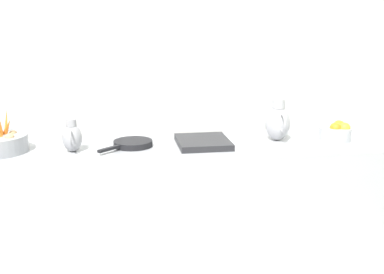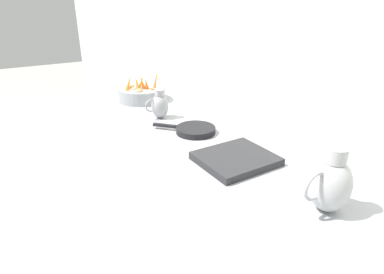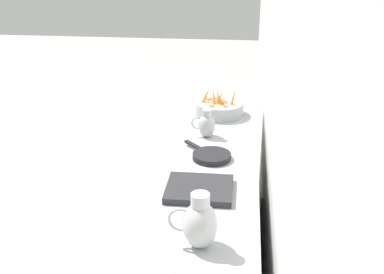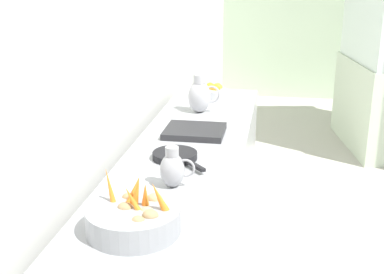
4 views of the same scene
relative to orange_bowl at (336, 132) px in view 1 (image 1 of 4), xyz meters
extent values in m
cube|color=silver|center=(-0.42, -0.58, 0.52)|extent=(0.10, 9.03, 3.00)
cube|color=#9EA0A5|center=(0.00, -1.08, -0.52)|extent=(0.61, 2.83, 0.93)
cone|color=orange|center=(-0.03, -1.96, 0.09)|extent=(0.06, 0.04, 0.14)
cone|color=orange|center=(-0.05, -1.93, 0.08)|extent=(0.08, 0.09, 0.12)
cone|color=orange|center=(-0.14, -1.95, 0.09)|extent=(0.07, 0.05, 0.16)
ellipsoid|color=#9E7F56|center=(-0.08, -1.91, 0.04)|extent=(0.05, 0.04, 0.04)
ellipsoid|color=tan|center=(0.02, -1.91, 0.04)|extent=(0.06, 0.05, 0.04)
cylinder|color=#ADAFB5|center=(0.00, -0.01, -0.01)|extent=(0.19, 0.19, 0.08)
sphere|color=orange|center=(0.01, -0.01, 0.02)|extent=(0.07, 0.07, 0.07)
sphere|color=orange|center=(-0.03, 0.03, 0.02)|extent=(0.08, 0.08, 0.08)
sphere|color=orange|center=(-0.01, 0.00, 0.02)|extent=(0.07, 0.07, 0.07)
sphere|color=orange|center=(0.02, 0.04, 0.02)|extent=(0.08, 0.08, 0.08)
ellipsoid|color=#A3A3A8|center=(-0.05, -0.36, 0.05)|extent=(0.15, 0.15, 0.21)
cylinder|color=#A3A3A8|center=(-0.05, -0.36, 0.17)|extent=(0.08, 0.08, 0.06)
torus|color=#A3A3A8|center=(0.03, -0.36, 0.07)|extent=(0.11, 0.01, 0.11)
ellipsoid|color=#939399|center=(0.02, -1.58, 0.03)|extent=(0.11, 0.11, 0.15)
cylinder|color=#939399|center=(0.02, -1.58, 0.11)|extent=(0.06, 0.06, 0.04)
torus|color=#939399|center=(0.08, -1.58, 0.04)|extent=(0.08, 0.01, 0.08)
cube|color=#232326|center=(0.00, -0.83, -0.03)|extent=(0.34, 0.30, 0.04)
cylinder|color=black|center=(-0.04, -1.24, -0.03)|extent=(0.23, 0.23, 0.03)
cube|color=black|center=(0.09, -1.38, -0.03)|extent=(0.12, 0.13, 0.02)
camera|label=1|loc=(2.71, -1.33, 0.68)|focal=45.35mm
camera|label=2|loc=(0.90, 0.24, 0.67)|focal=30.67mm
camera|label=3|loc=(-0.21, 1.44, 1.21)|focal=47.06mm
camera|label=4|loc=(0.46, -3.62, 0.88)|focal=48.23mm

